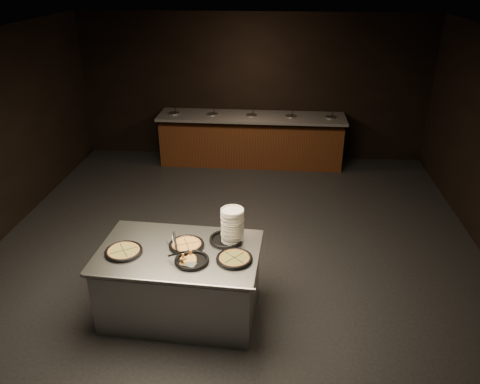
{
  "coord_description": "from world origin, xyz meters",
  "views": [
    {
      "loc": [
        0.56,
        -5.37,
        3.7
      ],
      "look_at": [
        0.06,
        0.3,
        0.92
      ],
      "focal_mm": 35.0,
      "sensor_mm": 36.0,
      "label": 1
    }
  ],
  "objects": [
    {
      "name": "serving_counter",
      "position": [
        -0.5,
        -1.09,
        0.41
      ],
      "size": [
        1.83,
        1.23,
        0.85
      ],
      "rotation": [
        0.0,
        0.0,
        -0.05
      ],
      "color": "silver",
      "rests_on": "ground"
    },
    {
      "name": "pan_cheese_slices_b",
      "position": [
        -0.31,
        -1.29,
        0.87
      ],
      "size": [
        0.37,
        0.37,
        0.04
      ],
      "rotation": [
        0.0,
        0.0,
        1.96
      ],
      "color": "black",
      "rests_on": "serving_counter"
    },
    {
      "name": "pan_veggie_whole",
      "position": [
        -1.08,
        -1.19,
        0.87
      ],
      "size": [
        0.41,
        0.41,
        0.04
      ],
      "rotation": [
        0.0,
        0.0,
        0.56
      ],
      "color": "black",
      "rests_on": "serving_counter"
    },
    {
      "name": "pan_cheese_whole",
      "position": [
        -0.42,
        -1.0,
        0.87
      ],
      "size": [
        0.4,
        0.4,
        0.04
      ],
      "rotation": [
        0.0,
        0.0,
        0.4
      ],
      "color": "black",
      "rests_on": "serving_counter"
    },
    {
      "name": "server_left",
      "position": [
        -0.56,
        -1.03,
        0.93
      ],
      "size": [
        0.21,
        0.33,
        0.17
      ],
      "rotation": [
        0.0,
        0.0,
        2.08
      ],
      "color": "silver",
      "rests_on": "serving_counter"
    },
    {
      "name": "pan_cheese_slices_a",
      "position": [
        0.01,
        -0.84,
        0.87
      ],
      "size": [
        0.39,
        0.39,
        0.04
      ],
      "rotation": [
        0.0,
        0.0,
        0.72
      ],
      "color": "black",
      "rests_on": "serving_counter"
    },
    {
      "name": "server_right",
      "position": [
        -0.43,
        -1.34,
        0.93
      ],
      "size": [
        0.33,
        0.17,
        0.16
      ],
      "rotation": [
        0.0,
        0.0,
        -0.33
      ],
      "color": "silver",
      "rests_on": "serving_counter"
    },
    {
      "name": "pan_veggie_slices",
      "position": [
        0.14,
        -1.22,
        0.87
      ],
      "size": [
        0.39,
        0.39,
        0.04
      ],
      "rotation": [
        0.0,
        0.0,
        -0.72
      ],
      "color": "black",
      "rests_on": "serving_counter"
    },
    {
      "name": "plate_stack",
      "position": [
        0.08,
        -0.83,
        1.05
      ],
      "size": [
        0.26,
        0.26,
        0.4
      ],
      "primitive_type": "cylinder",
      "color": "silver",
      "rests_on": "serving_counter"
    },
    {
      "name": "salad_bar",
      "position": [
        0.0,
        3.56,
        0.44
      ],
      "size": [
        3.7,
        0.83,
        1.18
      ],
      "color": "#523013",
      "rests_on": "ground"
    },
    {
      "name": "room",
      "position": [
        0.0,
        0.0,
        1.45
      ],
      "size": [
        7.02,
        8.02,
        2.92
      ],
      "color": "black",
      "rests_on": "ground"
    }
  ]
}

